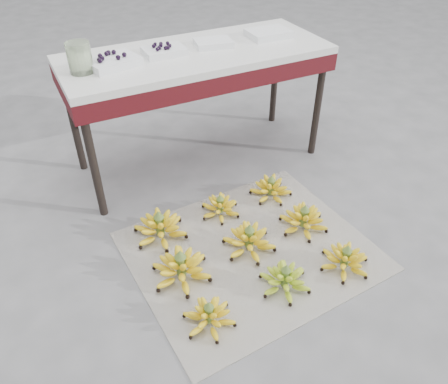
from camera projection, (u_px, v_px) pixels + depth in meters
name	position (u px, v px, depth m)	size (l,w,h in m)	color
ground	(264.00, 250.00, 2.41)	(60.00, 60.00, 0.00)	#5B5B5D
newspaper_mat	(251.00, 251.00, 2.40)	(1.25, 1.05, 0.01)	white
bunch_front_left	(209.00, 316.00, 1.99)	(0.31, 0.31, 0.15)	yellow
bunch_front_center	(285.00, 279.00, 2.16)	(0.28, 0.28, 0.16)	#92BF2D
bunch_front_right	(345.00, 260.00, 2.27)	(0.35, 0.35, 0.16)	yellow
bunch_mid_left	(181.00, 268.00, 2.21)	(0.36, 0.36, 0.19)	yellow
bunch_mid_center	(249.00, 240.00, 2.37)	(0.30, 0.30, 0.18)	yellow
bunch_mid_right	(304.00, 220.00, 2.51)	(0.29, 0.29, 0.17)	yellow
bunch_back_left	(160.00, 228.00, 2.45)	(0.34, 0.34, 0.19)	yellow
bunch_back_center	(220.00, 207.00, 2.61)	(0.27, 0.27, 0.15)	yellow
bunch_back_right	(271.00, 189.00, 2.75)	(0.31, 0.31, 0.16)	yellow
vendor_table	(197.00, 65.00, 2.70)	(1.64, 0.66, 0.79)	black
tray_far_left	(112.00, 62.00, 2.44)	(0.32, 0.26, 0.07)	silver
tray_left	(164.00, 51.00, 2.58)	(0.24, 0.18, 0.06)	silver
tray_right	(213.00, 43.00, 2.70)	(0.25, 0.20, 0.04)	silver
tray_far_right	(269.00, 33.00, 2.83)	(0.27, 0.20, 0.04)	silver
glass_jar	(80.00, 58.00, 2.33)	(0.13, 0.13, 0.16)	beige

